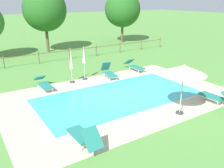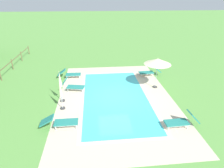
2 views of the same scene
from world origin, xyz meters
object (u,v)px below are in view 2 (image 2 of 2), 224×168
object	(u,v)px
sun_lounger_north_far	(72,86)
patio_umbrella_closed_row_mid_west	(60,82)
sun_lounger_south_near_corner	(70,74)
sun_lounger_north_near_steps	(61,122)
sun_lounger_north_end	(149,72)
patio_umbrella_closed_row_west	(60,90)
patio_umbrella_open_foreground	(158,62)
sun_lounger_north_mid	(181,121)

from	to	relation	value
sun_lounger_north_far	patio_umbrella_closed_row_mid_west	world-z (taller)	patio_umbrella_closed_row_mid_west
sun_lounger_south_near_corner	sun_lounger_north_near_steps	bearing A→B (deg)	-178.52
sun_lounger_north_end	patio_umbrella_closed_row_west	distance (m)	8.73
patio_umbrella_closed_row_west	sun_lounger_north_near_steps	bearing A→B (deg)	-175.01
sun_lounger_south_near_corner	patio_umbrella_closed_row_west	size ratio (longest dim) A/B	0.88
patio_umbrella_closed_row_west	patio_umbrella_closed_row_mid_west	bearing A→B (deg)	7.84
sun_lounger_north_far	patio_umbrella_open_foreground	bearing A→B (deg)	-90.91
patio_umbrella_closed_row_west	sun_lounger_south_near_corner	bearing A→B (deg)	0.15
patio_umbrella_open_foreground	patio_umbrella_closed_row_mid_west	size ratio (longest dim) A/B	1.08
sun_lounger_north_mid	patio_umbrella_closed_row_west	xyz separation A→B (m)	(2.55, 6.82, 1.00)
sun_lounger_north_end	patio_umbrella_closed_row_mid_west	world-z (taller)	patio_umbrella_closed_row_mid_west
sun_lounger_north_end	sun_lounger_south_near_corner	bearing A→B (deg)	88.49
sun_lounger_north_near_steps	sun_lounger_north_mid	size ratio (longest dim) A/B	1.07
sun_lounger_south_near_corner	patio_umbrella_closed_row_west	distance (m)	5.21
sun_lounger_north_far	sun_lounger_north_end	xyz separation A→B (m)	(2.36, -6.72, -0.02)
sun_lounger_north_near_steps	patio_umbrella_closed_row_mid_west	xyz separation A→B (m)	(2.91, 0.30, 1.09)
sun_lounger_north_end	sun_lounger_south_near_corner	distance (m)	7.15
sun_lounger_north_end	patio_umbrella_closed_row_mid_west	size ratio (longest dim) A/B	0.89
sun_lounger_north_mid	sun_lounger_north_end	xyz separation A→B (m)	(7.48, -0.31, -0.01)
sun_lounger_north_far	sun_lounger_south_near_corner	world-z (taller)	sun_lounger_north_far
sun_lounger_north_end	sun_lounger_south_near_corner	size ratio (longest dim) A/B	1.00
sun_lounger_north_mid	patio_umbrella_closed_row_mid_west	xyz separation A→B (m)	(3.53, 6.96, 1.06)
sun_lounger_north_near_steps	patio_umbrella_closed_row_mid_west	world-z (taller)	patio_umbrella_closed_row_mid_west
patio_umbrella_open_foreground	patio_umbrella_closed_row_west	distance (m)	7.39
patio_umbrella_open_foreground	sun_lounger_north_far	bearing A→B (deg)	89.09
sun_lounger_north_near_steps	patio_umbrella_closed_row_west	xyz separation A→B (m)	(1.93, 0.17, 1.03)
sun_lounger_north_near_steps	sun_lounger_south_near_corner	size ratio (longest dim) A/B	1.02
sun_lounger_north_near_steps	sun_lounger_north_end	bearing A→B (deg)	-45.49
sun_lounger_north_far	sun_lounger_south_near_corner	distance (m)	2.58
sun_lounger_north_near_steps	patio_umbrella_closed_row_mid_west	bearing A→B (deg)	5.95
sun_lounger_north_end	patio_umbrella_closed_row_west	bearing A→B (deg)	124.61
sun_lounger_north_near_steps	sun_lounger_north_mid	distance (m)	6.68
patio_umbrella_open_foreground	patio_umbrella_closed_row_west	world-z (taller)	patio_umbrella_open_foreground
sun_lounger_north_end	patio_umbrella_closed_row_mid_west	bearing A→B (deg)	118.48
patio_umbrella_open_foreground	sun_lounger_north_mid	bearing A→B (deg)	178.88
sun_lounger_north_near_steps	sun_lounger_south_near_corner	bearing A→B (deg)	1.48
sun_lounger_north_far	sun_lounger_south_near_corner	size ratio (longest dim) A/B	0.94
sun_lounger_north_far	sun_lounger_north_end	world-z (taller)	sun_lounger_north_far
sun_lounger_north_mid	sun_lounger_north_far	distance (m)	8.21
sun_lounger_north_near_steps	sun_lounger_north_end	world-z (taller)	sun_lounger_north_end
sun_lounger_north_mid	sun_lounger_north_end	bearing A→B (deg)	-2.40
patio_umbrella_open_foreground	patio_umbrella_closed_row_west	xyz separation A→B (m)	(-2.47, 6.92, -0.77)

